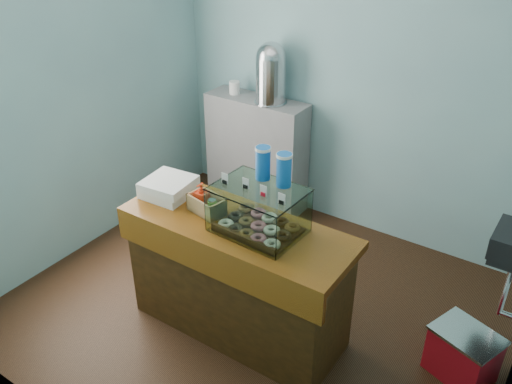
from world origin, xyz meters
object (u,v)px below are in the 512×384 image
Objects in this scene: coffee_urn at (271,71)px; red_cooler at (463,354)px; counter at (238,277)px; display_case at (262,207)px.

red_cooler is (2.21, -1.11, -1.21)m from coffee_urn.
coffee_urn is 2.75m from red_cooler.
counter reaches higher than red_cooler.
counter is 2.90× the size of coffee_urn.
display_case is at bearing -59.15° from coffee_urn.
display_case is 1.04× the size of coffee_urn.
red_cooler is (1.47, 0.46, -0.28)m from counter.
counter is 0.63m from display_case.
counter is 1.56m from red_cooler.
red_cooler is (1.30, 0.41, -0.88)m from display_case.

